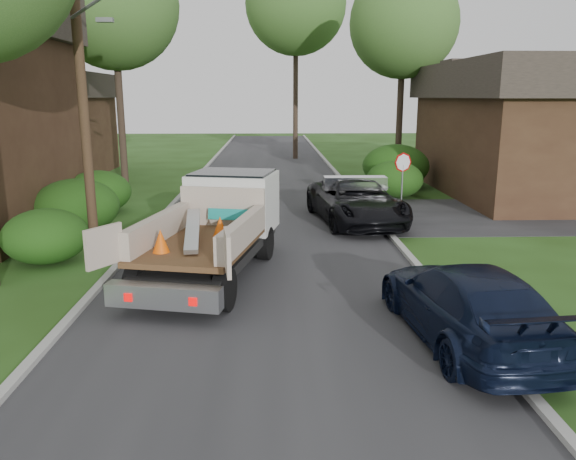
# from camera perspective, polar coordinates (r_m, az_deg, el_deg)

# --- Properties ---
(ground) EXTENTS (120.00, 120.00, 0.00)m
(ground) POSITION_cam_1_polar(r_m,az_deg,el_deg) (13.21, -2.13, -6.80)
(ground) COLOR #244112
(ground) RESTS_ON ground
(road) EXTENTS (8.00, 90.00, 0.02)m
(road) POSITION_cam_1_polar(r_m,az_deg,el_deg) (22.85, -2.02, 1.90)
(road) COLOR #28282B
(road) RESTS_ON ground
(side_street) EXTENTS (16.00, 7.00, 0.02)m
(side_street) POSITION_cam_1_polar(r_m,az_deg,el_deg) (24.91, 26.78, 1.41)
(side_street) COLOR #28282B
(side_street) RESTS_ON ground
(curb_left) EXTENTS (0.20, 90.00, 0.12)m
(curb_left) POSITION_cam_1_polar(r_m,az_deg,el_deg) (23.23, -12.20, 1.92)
(curb_left) COLOR #9E9E99
(curb_left) RESTS_ON ground
(curb_right) EXTENTS (0.20, 90.00, 0.12)m
(curb_right) POSITION_cam_1_polar(r_m,az_deg,el_deg) (23.19, 8.16, 2.08)
(curb_right) COLOR #9E9E99
(curb_right) RESTS_ON ground
(stop_sign) EXTENTS (0.71, 0.32, 2.48)m
(stop_sign) POSITION_cam_1_polar(r_m,az_deg,el_deg) (22.17, 11.57, 5.92)
(stop_sign) COLOR slate
(stop_sign) RESTS_ON ground
(utility_pole) EXTENTS (2.42, 1.25, 10.00)m
(utility_pole) POSITION_cam_1_polar(r_m,az_deg,el_deg) (18.26, -20.27, 14.53)
(utility_pole) COLOR #382619
(utility_pole) RESTS_ON ground
(house_left_far) EXTENTS (7.56, 7.56, 6.00)m
(house_left_far) POSITION_cam_1_polar(r_m,az_deg,el_deg) (37.02, -23.75, 9.95)
(house_left_far) COLOR #3A2417
(house_left_far) RESTS_ON ground
(house_right) EXTENTS (9.72, 12.96, 6.20)m
(house_right) POSITION_cam_1_polar(r_m,az_deg,el_deg) (29.42, 24.56, 9.48)
(house_right) COLOR #3A2417
(house_right) RESTS_ON ground
(hedge_left_a) EXTENTS (2.34, 2.34, 1.53)m
(hedge_left_a) POSITION_cam_1_polar(r_m,az_deg,el_deg) (17.06, -23.42, -0.58)
(hedge_left_a) COLOR #1A3C0D
(hedge_left_a) RESTS_ON ground
(hedge_left_b) EXTENTS (2.86, 2.86, 1.87)m
(hedge_left_b) POSITION_cam_1_polar(r_m,az_deg,el_deg) (20.34, -20.72, 2.26)
(hedge_left_b) COLOR #1A3C0D
(hedge_left_b) RESTS_ON ground
(hedge_left_c) EXTENTS (2.60, 2.60, 1.70)m
(hedge_left_c) POSITION_cam_1_polar(r_m,az_deg,el_deg) (23.72, -18.73, 3.69)
(hedge_left_c) COLOR #1A3C0D
(hedge_left_c) RESTS_ON ground
(hedge_right_a) EXTENTS (2.60, 2.60, 1.70)m
(hedge_right_a) POSITION_cam_1_polar(r_m,az_deg,el_deg) (26.29, 10.77, 5.05)
(hedge_right_a) COLOR #1A3C0D
(hedge_right_a) RESTS_ON ground
(hedge_right_b) EXTENTS (3.38, 3.38, 2.21)m
(hedge_right_b) POSITION_cam_1_polar(r_m,az_deg,el_deg) (29.31, 10.88, 6.39)
(hedge_right_b) COLOR #1A3C0D
(hedge_right_b) RESTS_ON ground
(tree_left_far) EXTENTS (6.40, 6.40, 12.20)m
(tree_left_far) POSITION_cam_1_polar(r_m,az_deg,el_deg) (30.68, -17.33, 21.12)
(tree_left_far) COLOR #2D2119
(tree_left_far) RESTS_ON ground
(tree_right_far) EXTENTS (6.00, 6.00, 11.50)m
(tree_right_far) POSITION_cam_1_polar(r_m,az_deg,el_deg) (33.46, 11.68, 19.86)
(tree_right_far) COLOR #2D2119
(tree_right_far) RESTS_ON ground
(tree_center_far) EXTENTS (7.20, 7.20, 14.60)m
(tree_center_far) POSITION_cam_1_polar(r_m,az_deg,el_deg) (42.92, 0.80, 22.00)
(tree_center_far) COLOR #2D2119
(tree_center_far) RESTS_ON ground
(flatbed_truck) EXTENTS (4.02, 6.93, 2.47)m
(flatbed_truck) POSITION_cam_1_polar(r_m,az_deg,el_deg) (15.26, -6.81, 1.14)
(flatbed_truck) COLOR black
(flatbed_truck) RESTS_ON ground
(black_pickup) EXTENTS (3.49, 6.19, 1.63)m
(black_pickup) POSITION_cam_1_polar(r_m,az_deg,el_deg) (20.81, 6.94, 2.94)
(black_pickup) COLOR black
(black_pickup) RESTS_ON ground
(navy_suv) EXTENTS (2.59, 5.37, 1.51)m
(navy_suv) POSITION_cam_1_polar(r_m,az_deg,el_deg) (11.23, 17.70, -7.07)
(navy_suv) COLOR black
(navy_suv) RESTS_ON ground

